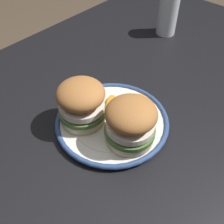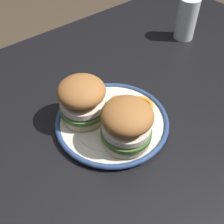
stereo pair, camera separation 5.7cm
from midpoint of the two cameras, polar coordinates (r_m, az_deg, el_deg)
name	(u,v)px [view 2 (the right image)]	position (r m, az deg, el deg)	size (l,w,h in m)	color
dining_table	(132,155)	(0.67, 6.73, -9.18)	(1.50, 1.06, 0.73)	black
dinner_plate	(112,121)	(0.62, 2.65, -2.11)	(0.26, 0.26, 0.02)	silver
sandwich_half_left	(127,123)	(0.54, 6.24, -2.61)	(0.13, 0.13, 0.10)	beige
sandwich_half_right	(82,99)	(0.58, -3.63, 2.67)	(0.11, 0.11, 0.10)	beige
orange_peel_curled	(140,106)	(0.64, 8.64, 1.19)	(0.09, 0.09, 0.01)	orange
orange_peel_strip_long	(115,105)	(0.64, 3.12, 1.48)	(0.07, 0.07, 0.01)	orange
drinking_glass	(186,22)	(0.94, 17.38, 17.95)	(0.06, 0.06, 0.13)	white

